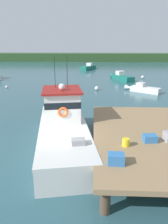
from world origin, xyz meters
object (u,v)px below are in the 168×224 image
at_px(mooring_buoy_outer, 97,88).
at_px(mooring_buoy_inshore, 143,77).
at_px(bait_bucket, 126,142).
at_px(moored_boat_far_right, 143,89).
at_px(crate_single_by_cleat, 116,159).
at_px(moored_boat_outer_mooring, 89,67).
at_px(moored_boat_far_left, 121,77).
at_px(main_fishing_boat, 63,126).
at_px(mooring_buoy_channel_marker, 7,87).
at_px(crate_stack_mid_dock, 150,138).

xyz_separation_m(mooring_buoy_outer, mooring_buoy_inshore, (7.52, 9.41, -0.00)).
height_order(bait_bucket, mooring_buoy_inshore, bait_bucket).
xyz_separation_m(bait_bucket, moored_boat_far_right, (4.35, 16.54, -1.00)).
distance_m(crate_single_by_cleat, mooring_buoy_inshore, 29.02).
bearing_deg(bait_bucket, moored_boat_outer_mooring, 93.66).
distance_m(crate_single_by_cleat, moored_boat_far_right, 18.70).
bearing_deg(moored_boat_outer_mooring, moored_boat_far_right, -73.12).
relative_size(crate_single_by_cleat, moored_boat_far_left, 0.11).
distance_m(main_fishing_boat, moored_boat_outer_mooring, 36.48).
bearing_deg(mooring_buoy_outer, mooring_buoy_channel_marker, 176.30).
relative_size(moored_boat_outer_mooring, mooring_buoy_outer, 10.73).
height_order(bait_bucket, mooring_buoy_channel_marker, bait_bucket).
bearing_deg(main_fishing_boat, mooring_buoy_channel_marker, 121.42).
bearing_deg(moored_boat_far_right, crate_single_by_cleat, -105.27).
height_order(crate_stack_mid_dock, bait_bucket, bait_bucket).
relative_size(bait_bucket, mooring_buoy_inshore, 0.69).
relative_size(crate_single_by_cleat, mooring_buoy_inshore, 1.21).
relative_size(bait_bucket, moored_boat_far_left, 0.06).
bearing_deg(moored_boat_outer_mooring, crate_single_by_cleat, -87.27).
relative_size(moored_boat_outer_mooring, mooring_buoy_inshore, 10.85).
bearing_deg(moored_boat_far_left, bait_bucket, -96.57).
xyz_separation_m(main_fishing_boat, moored_boat_outer_mooring, (0.59, 36.47, -0.53)).
distance_m(mooring_buoy_outer, mooring_buoy_channel_marker, 11.45).
distance_m(bait_bucket, mooring_buoy_inshore, 27.45).
bearing_deg(moored_boat_far_left, mooring_buoy_outer, -116.70).
height_order(crate_stack_mid_dock, moored_boat_far_right, crate_stack_mid_dock).
bearing_deg(moored_boat_far_right, mooring_buoy_inshore, 78.03).
relative_size(crate_stack_mid_dock, moored_boat_outer_mooring, 0.11).
bearing_deg(bait_bucket, mooring_buoy_channel_marker, 124.70).
distance_m(mooring_buoy_outer, mooring_buoy_inshore, 12.04).
xyz_separation_m(moored_boat_outer_mooring, moored_boat_far_left, (5.38, -14.13, -0.01)).
bearing_deg(moored_boat_far_right, crate_stack_mid_dock, -101.28).
bearing_deg(moored_boat_far_left, main_fishing_boat, -104.96).
height_order(main_fishing_boat, bait_bucket, main_fishing_boat).
bearing_deg(main_fishing_boat, crate_single_by_cleat, -58.63).
bearing_deg(crate_single_by_cleat, crate_stack_mid_dock, 48.81).
bearing_deg(mooring_buoy_inshore, crate_stack_mid_dock, -101.55).
bearing_deg(main_fishing_boat, bait_bucket, -40.77).
relative_size(moored_boat_outer_mooring, moored_boat_far_left, 1.01).
bearing_deg(crate_single_by_cleat, mooring_buoy_outer, 91.40).
xyz_separation_m(bait_bucket, moored_boat_outer_mooring, (-2.51, 39.14, -0.89)).
distance_m(main_fishing_boat, crate_single_by_cleat, 4.86).
distance_m(main_fishing_boat, crate_stack_mid_dock, 4.78).
height_order(crate_stack_mid_dock, mooring_buoy_outer, crate_stack_mid_dock).
bearing_deg(mooring_buoy_channel_marker, crate_single_by_cleat, -58.59).
relative_size(crate_stack_mid_dock, mooring_buoy_outer, 1.20).
bearing_deg(moored_boat_far_right, moored_boat_outer_mooring, 106.88).
bearing_deg(moored_boat_far_right, moored_boat_far_left, 99.86).
distance_m(crate_single_by_cleat, mooring_buoy_channel_marker, 22.83).
height_order(moored_boat_far_right, mooring_buoy_inshore, moored_boat_far_right).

